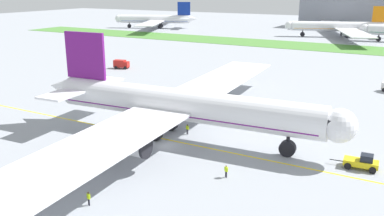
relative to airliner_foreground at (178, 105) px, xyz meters
The scene contains 11 objects.
ground_plane 6.66m from the airliner_foreground, 86.31° to the right, with size 600.00×600.00×0.00m, color #9399A0.
apron_taxi_line 5.74m from the airliner_foreground, 81.75° to the right, with size 280.00×0.36×0.01m, color yellow.
grass_median_strip 116.66m from the airliner_foreground, 89.88° to the left, with size 320.00×24.00×0.10m, color #4C8438.
airliner_foreground is the anchor object (origin of this frame).
pushback_tug 28.16m from the airliner_foreground, ahead, with size 6.27×2.59×2.10m.
ground_crew_wingwalker_port 4.94m from the airliner_foreground, 75.50° to the left, with size 0.59×0.35×1.72m.
ground_crew_marshaller_front 24.02m from the airliner_foreground, 84.09° to the right, with size 0.55×0.38×1.67m.
ground_crew_wingwalker_starboard 16.66m from the airliner_foreground, 36.46° to the right, with size 0.55×0.42×1.70m.
service_truck_baggage_loader 61.64m from the airliner_foreground, 136.86° to the left, with size 4.80×3.17×2.51m.
parked_airliner_far_left 182.05m from the airliner_foreground, 124.92° to the left, with size 45.73×74.88×14.85m.
parked_airliner_far_centre 155.62m from the airliner_foreground, 91.02° to the left, with size 49.45×81.83×14.56m.
Camera 1 is at (32.55, -50.45, 23.68)m, focal length 38.88 mm.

